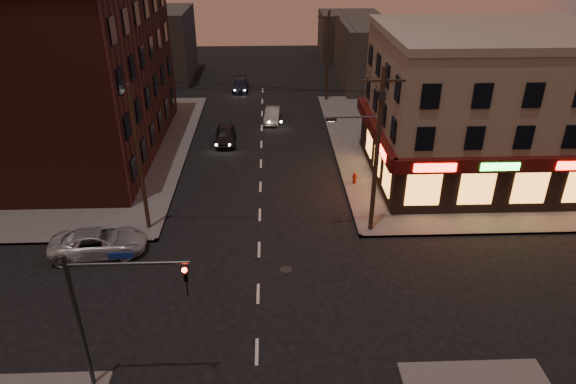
{
  "coord_description": "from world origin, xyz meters",
  "views": [
    {
      "loc": [
        0.74,
        -20.78,
        16.72
      ],
      "look_at": [
        1.72,
        5.02,
        3.2
      ],
      "focal_mm": 32.0,
      "sensor_mm": 36.0,
      "label": 1
    }
  ],
  "objects_px": {
    "suv_cross": "(99,242)",
    "sedan_near": "(225,135)",
    "sedan_mid": "(272,115)",
    "fire_hydrant": "(355,177)",
    "sedan_far": "(240,85)"
  },
  "relations": [
    {
      "from": "sedan_mid",
      "to": "sedan_far",
      "type": "relative_size",
      "value": 0.92
    },
    {
      "from": "sedan_near",
      "to": "fire_hydrant",
      "type": "height_order",
      "value": "sedan_near"
    },
    {
      "from": "sedan_far",
      "to": "fire_hydrant",
      "type": "relative_size",
      "value": 5.08
    },
    {
      "from": "sedan_near",
      "to": "fire_hydrant",
      "type": "bearing_deg",
      "value": -43.08
    },
    {
      "from": "suv_cross",
      "to": "fire_hydrant",
      "type": "height_order",
      "value": "suv_cross"
    },
    {
      "from": "sedan_mid",
      "to": "fire_hydrant",
      "type": "distance_m",
      "value": 14.84
    },
    {
      "from": "fire_hydrant",
      "to": "sedan_mid",
      "type": "bearing_deg",
      "value": 112.75
    },
    {
      "from": "sedan_far",
      "to": "fire_hydrant",
      "type": "distance_m",
      "value": 25.77
    },
    {
      "from": "suv_cross",
      "to": "sedan_near",
      "type": "relative_size",
      "value": 1.26
    },
    {
      "from": "sedan_mid",
      "to": "fire_hydrant",
      "type": "xyz_separation_m",
      "value": [
        5.74,
        -13.68,
        -0.04
      ]
    },
    {
      "from": "suv_cross",
      "to": "fire_hydrant",
      "type": "bearing_deg",
      "value": -70.83
    },
    {
      "from": "suv_cross",
      "to": "sedan_mid",
      "type": "xyz_separation_m",
      "value": [
        10.08,
        21.72,
        -0.09
      ]
    },
    {
      "from": "suv_cross",
      "to": "sedan_mid",
      "type": "bearing_deg",
      "value": -32.66
    },
    {
      "from": "sedan_near",
      "to": "sedan_far",
      "type": "bearing_deg",
      "value": 85.49
    },
    {
      "from": "sedan_near",
      "to": "sedan_mid",
      "type": "xyz_separation_m",
      "value": [
        4.08,
        5.24,
        -0.07
      ]
    }
  ]
}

